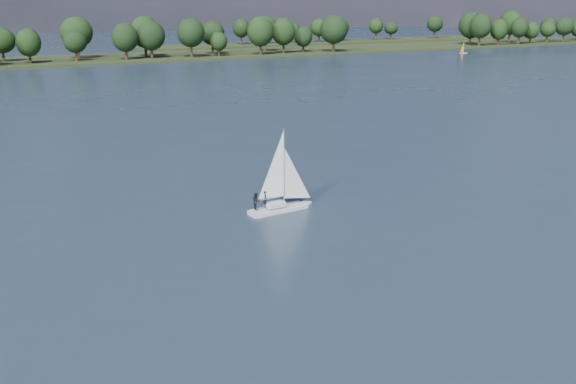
# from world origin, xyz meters

# --- Properties ---
(ground) EXTENTS (700.00, 700.00, 0.00)m
(ground) POSITION_xyz_m (0.00, 100.00, 0.00)
(ground) COLOR #233342
(ground) RESTS_ON ground
(far_shore) EXTENTS (660.00, 40.00, 1.50)m
(far_shore) POSITION_xyz_m (0.00, 212.00, 0.00)
(far_shore) COLOR black
(far_shore) RESTS_ON ground
(far_shore_back) EXTENTS (220.00, 30.00, 1.40)m
(far_shore_back) POSITION_xyz_m (160.00, 260.00, 0.00)
(far_shore_back) COLOR black
(far_shore_back) RESTS_ON ground
(sailboat) EXTENTS (6.17, 2.13, 7.98)m
(sailboat) POSITION_xyz_m (-3.03, 34.87, 2.23)
(sailboat) COLOR silver
(sailboat) RESTS_ON ground
(dinghy_orange) EXTENTS (3.01, 1.55, 4.59)m
(dinghy_orange) POSITION_xyz_m (154.61, 173.22, 1.08)
(dinghy_orange) COLOR silver
(dinghy_orange) RESTS_ON ground
(treeline) EXTENTS (563.17, 73.80, 18.22)m
(treeline) POSITION_xyz_m (0.76, 208.07, 8.06)
(treeline) COLOR black
(treeline) RESTS_ON ground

